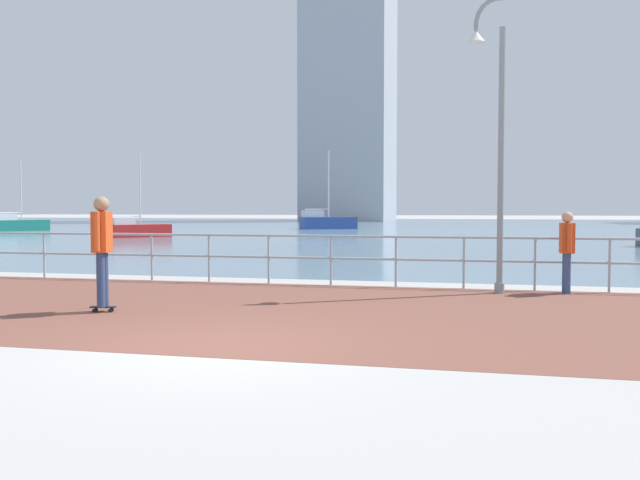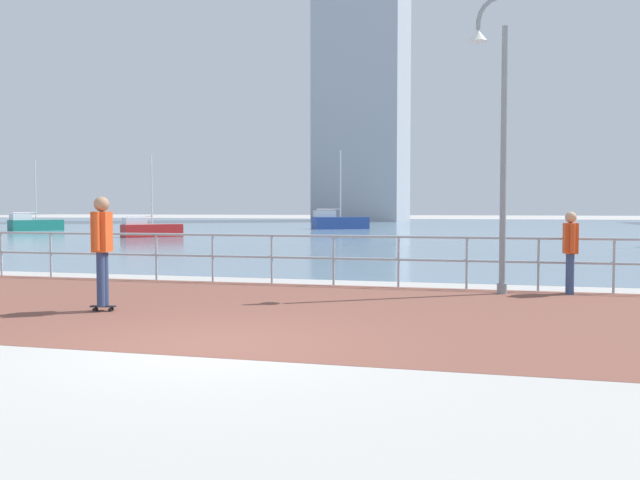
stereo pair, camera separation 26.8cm
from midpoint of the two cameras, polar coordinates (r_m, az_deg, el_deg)
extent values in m
plane|color=#ADAAA5|center=(47.63, 10.51, 0.69)|extent=(220.00, 220.00, 0.00)
cube|color=brown|center=(11.01, -2.38, -5.93)|extent=(28.00, 7.16, 0.01)
cube|color=slate|center=(59.11, 11.24, 1.07)|extent=(180.00, 88.00, 0.00)
cylinder|color=#9EADB7|center=(18.17, -25.13, -1.09)|extent=(0.05, 0.05, 1.06)
cylinder|color=#9EADB7|center=(17.31, -21.54, -1.20)|extent=(0.05, 0.05, 1.06)
cylinder|color=#9EADB7|center=(16.53, -17.61, -1.32)|extent=(0.05, 0.05, 1.06)
cylinder|color=#9EADB7|center=(15.84, -13.30, -1.43)|extent=(0.05, 0.05, 1.06)
cylinder|color=#9EADB7|center=(15.24, -8.63, -1.55)|extent=(0.05, 0.05, 1.06)
cylinder|color=#9EADB7|center=(14.76, -3.61, -1.67)|extent=(0.05, 0.05, 1.06)
cylinder|color=#9EADB7|center=(14.39, 1.70, -1.77)|extent=(0.05, 0.05, 1.06)
cylinder|color=#9EADB7|center=(14.15, 7.25, -1.87)|extent=(0.05, 0.05, 1.06)
cylinder|color=#9EADB7|center=(14.05, 12.93, -1.95)|extent=(0.05, 0.05, 1.06)
cylinder|color=#9EADB7|center=(14.09, 18.63, -2.01)|extent=(0.05, 0.05, 1.06)
cylinder|color=#9EADB7|center=(14.26, 24.25, -2.05)|extent=(0.05, 0.05, 1.06)
cylinder|color=#9EADB7|center=(14.36, 1.71, 0.33)|extent=(25.20, 0.06, 0.06)
cylinder|color=#9EADB7|center=(14.39, 1.70, -1.56)|extent=(25.20, 0.06, 0.06)
cylinder|color=gray|center=(13.50, 15.79, -4.01)|extent=(0.19, 0.19, 0.20)
cylinder|color=gray|center=(13.44, 15.92, 6.48)|extent=(0.12, 0.12, 5.13)
cylinder|color=gray|center=(13.81, 14.67, 18.94)|extent=(0.20, 0.15, 0.18)
cylinder|color=gray|center=(13.74, 14.26, 18.52)|extent=(0.18, 0.14, 0.19)
cylinder|color=gray|center=(13.68, 14.00, 17.97)|extent=(0.15, 0.13, 0.19)
cylinder|color=gray|center=(13.63, 13.91, 17.36)|extent=(0.11, 0.11, 0.17)
cone|color=silver|center=(13.58, 13.90, 16.54)|extent=(0.36, 0.36, 0.22)
cylinder|color=black|center=(11.32, -16.67, -5.66)|extent=(0.06, 0.04, 0.06)
cylinder|color=black|center=(11.25, -16.79, -5.71)|extent=(0.06, 0.04, 0.06)
cylinder|color=black|center=(11.41, -17.89, -5.62)|extent=(0.06, 0.04, 0.06)
cylinder|color=black|center=(11.34, -18.02, -5.67)|extent=(0.06, 0.04, 0.06)
cube|color=black|center=(11.32, -17.35, -5.41)|extent=(0.41, 0.19, 0.02)
cylinder|color=navy|center=(11.34, -17.25, -3.14)|extent=(0.15, 0.15, 0.87)
cylinder|color=navy|center=(11.19, -17.52, -3.22)|extent=(0.15, 0.15, 0.87)
cube|color=#D84C1E|center=(11.22, -17.44, 0.67)|extent=(0.31, 0.38, 0.65)
cylinder|color=#D84C1E|center=(11.43, -17.05, 0.79)|extent=(0.11, 0.11, 0.61)
cylinder|color=#D84C1E|center=(11.00, -17.84, 0.71)|extent=(0.11, 0.11, 0.61)
sphere|color=#A37A5B|center=(11.21, -17.47, 2.93)|extent=(0.24, 0.24, 0.24)
cylinder|color=#384C7A|center=(13.89, 20.98, -2.68)|extent=(0.14, 0.14, 0.79)
cylinder|color=#384C7A|center=(13.73, 21.10, -2.74)|extent=(0.14, 0.14, 0.79)
cube|color=#D84C1E|center=(13.76, 21.09, 0.14)|extent=(0.26, 0.35, 0.59)
cylinder|color=#D84C1E|center=(13.99, 20.92, 0.24)|extent=(0.10, 0.10, 0.56)
cylinder|color=#D84C1E|center=(13.53, 21.26, 0.16)|extent=(0.10, 0.10, 0.56)
sphere|color=tan|center=(13.75, 21.12, 1.81)|extent=(0.22, 0.22, 0.22)
cube|color=#284799|center=(53.15, 1.90, 1.46)|extent=(4.48, 3.53, 0.95)
cube|color=silver|center=(52.70, 0.53, 2.25)|extent=(1.86, 1.67, 0.53)
cylinder|color=silver|center=(53.17, 1.90, 4.81)|extent=(0.11, 0.11, 5.28)
cylinder|color=silver|center=(52.81, 0.90, 2.65)|extent=(1.73, 1.14, 0.08)
cube|color=#B21E1E|center=(39.63, -13.92, 0.78)|extent=(3.03, 3.24, 0.73)
cube|color=silver|center=(39.28, -15.32, 1.57)|extent=(1.36, 1.40, 0.40)
cylinder|color=silver|center=(39.63, -13.96, 4.22)|extent=(0.08, 0.08, 4.04)
cylinder|color=silver|center=(39.36, -14.96, 1.99)|extent=(1.06, 1.19, 0.06)
cube|color=#197266|center=(53.39, -22.89, 1.16)|extent=(2.88, 3.78, 0.79)
cube|color=silver|center=(52.97, -24.02, 1.80)|extent=(1.37, 1.56, 0.44)
cylinder|color=silver|center=(53.40, -22.94, 3.96)|extent=(0.09, 0.09, 4.42)
cylinder|color=silver|center=(53.08, -23.73, 2.14)|extent=(0.91, 1.47, 0.07)
cube|color=#A3A8B2|center=(92.06, 3.84, 16.54)|extent=(10.83, 13.94, 47.26)
camera|label=1|loc=(0.13, -89.35, 0.03)|focal=37.56mm
camera|label=2|loc=(0.13, 90.65, -0.03)|focal=37.56mm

